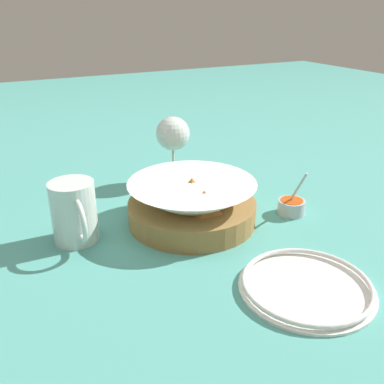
# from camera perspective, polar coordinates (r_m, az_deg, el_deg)

# --- Properties ---
(ground_plane) EXTENTS (4.00, 4.00, 0.00)m
(ground_plane) POSITION_cam_1_polar(r_m,az_deg,el_deg) (0.84, 0.16, -5.09)
(ground_plane) COLOR teal
(food_basket) EXTENTS (0.26, 0.26, 0.10)m
(food_basket) POSITION_cam_1_polar(r_m,az_deg,el_deg) (0.85, 0.04, -1.64)
(food_basket) COLOR olive
(food_basket) RESTS_ON ground_plane
(sauce_cup) EXTENTS (0.07, 0.06, 0.10)m
(sauce_cup) POSITION_cam_1_polar(r_m,az_deg,el_deg) (0.92, 13.12, -1.82)
(sauce_cup) COLOR #B7B7BC
(sauce_cup) RESTS_ON ground_plane
(wine_glass) EXTENTS (0.08, 0.08, 0.16)m
(wine_glass) POSITION_cam_1_polar(r_m,az_deg,el_deg) (1.03, -2.57, 7.51)
(wine_glass) COLOR silver
(wine_glass) RESTS_ON ground_plane
(beer_mug) EXTENTS (0.13, 0.08, 0.12)m
(beer_mug) POSITION_cam_1_polar(r_m,az_deg,el_deg) (0.81, -15.40, -2.90)
(beer_mug) COLOR silver
(beer_mug) RESTS_ON ground_plane
(side_plate) EXTENTS (0.21, 0.21, 0.01)m
(side_plate) POSITION_cam_1_polar(r_m,az_deg,el_deg) (0.70, 15.00, -11.95)
(side_plate) COLOR white
(side_plate) RESTS_ON ground_plane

